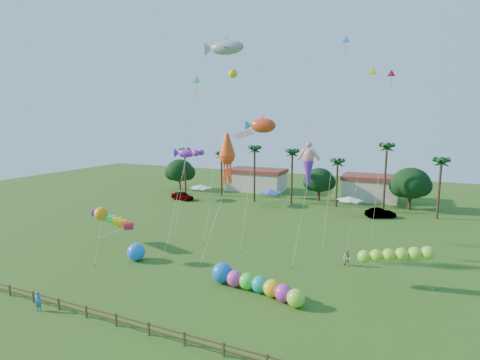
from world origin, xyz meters
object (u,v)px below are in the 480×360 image
at_px(caterpillar_inflatable, 253,283).
at_px(car_b, 380,213).
at_px(spectator_b, 347,258).
at_px(spectator_a, 38,302).
at_px(blue_ball, 136,252).
at_px(car_a, 182,196).

bearing_deg(caterpillar_inflatable, car_b, 87.26).
height_order(car_b, spectator_b, spectator_b).
height_order(spectator_a, caterpillar_inflatable, caterpillar_inflatable).
xyz_separation_m(spectator_b, caterpillar_inflatable, (-6.75, -9.68, -0.03)).
height_order(car_b, blue_ball, blue_ball).
relative_size(spectator_a, spectator_b, 0.96).
xyz_separation_m(car_b, caterpillar_inflatable, (-8.62, -32.54, 0.07)).
bearing_deg(car_a, spectator_b, -111.23).
relative_size(car_a, spectator_a, 2.87).
distance_m(spectator_a, spectator_b, 29.21).
bearing_deg(car_a, caterpillar_inflatable, -127.65).
distance_m(car_a, caterpillar_inflatable, 41.72).
height_order(car_b, spectator_a, spectator_a).
xyz_separation_m(car_a, caterpillar_inflatable, (27.64, -31.25, 0.02)).
xyz_separation_m(caterpillar_inflatable, blue_ball, (-14.67, 1.85, 0.15)).
distance_m(car_b, spectator_b, 22.93).
relative_size(car_a, blue_ball, 2.43).
relative_size(car_a, caterpillar_inflatable, 0.49).
xyz_separation_m(car_b, spectator_b, (-1.86, -22.85, 0.10)).
bearing_deg(blue_ball, car_a, 113.79).
bearing_deg(blue_ball, caterpillar_inflatable, -7.18).
distance_m(car_b, spectator_a, 48.71).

